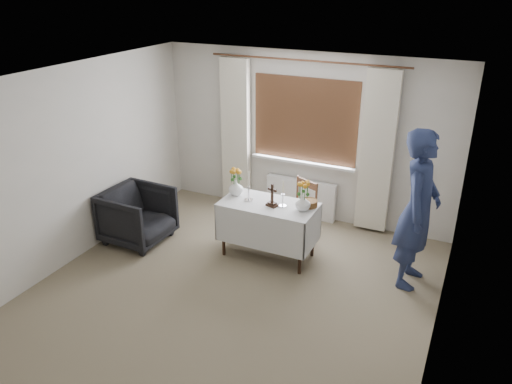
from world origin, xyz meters
TOP-DOWN VIEW (x-y plane):
  - ground at (0.00, 0.00)m, footprint 5.00×5.00m
  - altar_table at (0.04, 1.11)m, footprint 1.24×0.64m
  - wooden_chair at (0.25, 1.60)m, footprint 0.55×0.55m
  - armchair at (-1.78, 0.71)m, footprint 0.87×0.85m
  - person at (1.85, 1.30)m, footprint 0.51×0.74m
  - radiator at (0.00, 2.42)m, footprint 1.10×0.10m
  - wooden_cross at (0.10, 1.06)m, footprint 0.16×0.13m
  - candlestick_left at (-0.24, 1.09)m, footprint 0.14×0.14m
  - candlestick_right at (0.23, 1.11)m, footprint 0.11×0.11m
  - flower_vase_left at (-0.48, 1.19)m, footprint 0.23×0.23m
  - flower_vase_right at (0.50, 1.12)m, footprint 0.23×0.23m
  - wicker_basket at (0.53, 1.26)m, footprint 0.26×0.26m

SIDE VIEW (x-z plane):
  - ground at x=0.00m, z-range 0.00..0.00m
  - radiator at x=0.00m, z-range 0.00..0.60m
  - altar_table at x=0.04m, z-range 0.00..0.76m
  - armchair at x=-1.78m, z-range 0.00..0.77m
  - wooden_chair at x=0.25m, z-range 0.00..0.90m
  - wicker_basket at x=0.53m, z-range 0.76..0.84m
  - flower_vase_right at x=0.50m, z-range 0.76..0.96m
  - flower_vase_left at x=-0.48m, z-range 0.76..0.97m
  - wooden_cross at x=0.10m, z-range 0.76..1.06m
  - candlestick_right at x=0.23m, z-range 0.76..1.11m
  - candlestick_left at x=-0.24m, z-range 0.76..1.16m
  - person at x=1.85m, z-range 0.00..1.94m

